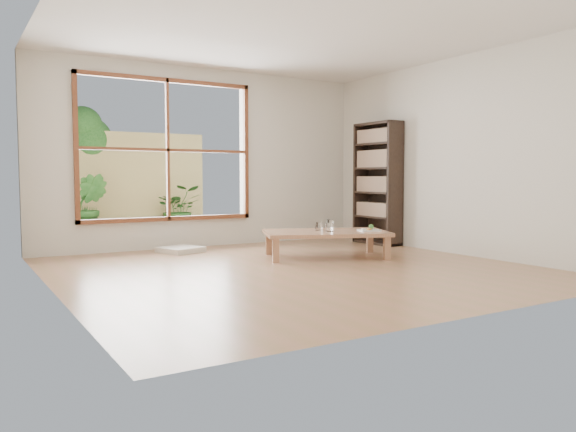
# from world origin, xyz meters

# --- Properties ---
(ground) EXTENTS (5.00, 5.00, 0.00)m
(ground) POSITION_xyz_m (0.00, 0.00, 0.00)
(ground) COLOR #A67353
(ground) RESTS_ON ground
(low_table) EXTENTS (1.75, 1.38, 0.34)m
(low_table) POSITION_xyz_m (0.83, 0.57, 0.30)
(low_table) COLOR #A77251
(low_table) RESTS_ON ground
(floor_cushion) EXTENTS (0.63, 0.63, 0.07)m
(floor_cushion) POSITION_xyz_m (-0.59, 1.98, 0.04)
(floor_cushion) COLOR beige
(floor_cushion) RESTS_ON ground
(bookshelf) EXTENTS (0.30, 0.83, 1.84)m
(bookshelf) POSITION_xyz_m (2.33, 1.35, 0.92)
(bookshelf) COLOR #32241C
(bookshelf) RESTS_ON ground
(glass_tall) EXTENTS (0.08, 0.08, 0.15)m
(glass_tall) POSITION_xyz_m (0.83, 0.48, 0.41)
(glass_tall) COLOR silver
(glass_tall) RESTS_ON low_table
(glass_mid) EXTENTS (0.07, 0.07, 0.10)m
(glass_mid) POSITION_xyz_m (0.85, 0.54, 0.39)
(glass_mid) COLOR silver
(glass_mid) RESTS_ON low_table
(glass_short) EXTENTS (0.08, 0.08, 0.10)m
(glass_short) POSITION_xyz_m (0.83, 0.72, 0.39)
(glass_short) COLOR silver
(glass_short) RESTS_ON low_table
(glass_small) EXTENTS (0.06, 0.06, 0.07)m
(glass_small) POSITION_xyz_m (0.78, 0.68, 0.37)
(glass_small) COLOR silver
(glass_small) RESTS_ON low_table
(food_tray) EXTENTS (0.29, 0.23, 0.08)m
(food_tray) POSITION_xyz_m (1.31, 0.28, 0.36)
(food_tray) COLOR white
(food_tray) RESTS_ON low_table
(deck) EXTENTS (2.80, 2.00, 0.05)m
(deck) POSITION_xyz_m (-0.60, 3.56, 0.00)
(deck) COLOR #383128
(deck) RESTS_ON ground
(garden_bench) EXTENTS (1.16, 0.57, 0.35)m
(garden_bench) POSITION_xyz_m (-1.03, 3.29, 0.32)
(garden_bench) COLOR #32241C
(garden_bench) RESTS_ON deck
(bamboo_fence) EXTENTS (2.80, 0.06, 1.80)m
(bamboo_fence) POSITION_xyz_m (-0.60, 4.56, 0.90)
(bamboo_fence) COLOR #D8BD6F
(bamboo_fence) RESTS_ON ground
(shrub_right) EXTENTS (0.89, 0.82, 0.85)m
(shrub_right) POSITION_xyz_m (0.26, 4.32, 0.45)
(shrub_right) COLOR #396C27
(shrub_right) RESTS_ON deck
(shrub_left) EXTENTS (0.71, 0.64, 1.05)m
(shrub_left) POSITION_xyz_m (-1.36, 4.04, 0.55)
(shrub_left) COLOR #396C27
(shrub_left) RESTS_ON deck
(garden_tree) EXTENTS (1.04, 0.85, 2.22)m
(garden_tree) POSITION_xyz_m (-1.28, 4.86, 1.63)
(garden_tree) COLOR #4C3D2D
(garden_tree) RESTS_ON ground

